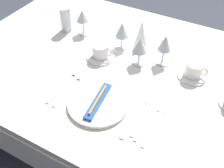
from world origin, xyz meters
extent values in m
plane|color=#383D47|center=(0.00, 0.00, 0.00)|extent=(6.00, 6.00, 0.00)
cube|color=silver|center=(0.00, 0.00, 0.72)|extent=(1.80, 1.10, 0.04)
cube|color=silver|center=(0.00, 0.55, 0.61)|extent=(1.80, 0.01, 0.18)
cylinder|color=brown|center=(-0.80, 0.45, 0.35)|extent=(0.07, 0.07, 0.70)
cylinder|color=white|center=(-0.04, -0.28, 0.75)|extent=(0.26, 0.26, 0.02)
cube|color=blue|center=(-0.04, -0.28, 0.76)|extent=(0.06, 0.21, 0.01)
cylinder|color=orange|center=(-0.04, -0.28, 0.78)|extent=(0.03, 0.17, 0.01)
cube|color=beige|center=(-0.20, -0.28, 0.74)|extent=(0.01, 0.19, 0.00)
cube|color=beige|center=(-0.20, -0.18, 0.74)|extent=(0.02, 0.04, 0.00)
cube|color=beige|center=(-0.23, -0.27, 0.74)|extent=(0.02, 0.20, 0.00)
cube|color=beige|center=(-0.23, -0.16, 0.74)|extent=(0.02, 0.04, 0.00)
cube|color=beige|center=(0.12, -0.28, 0.74)|extent=(0.02, 0.20, 0.00)
cube|color=beige|center=(0.12, -0.17, 0.74)|extent=(0.02, 0.06, 0.00)
cube|color=beige|center=(0.15, -0.27, 0.74)|extent=(0.02, 0.18, 0.00)
ellipsoid|color=beige|center=(0.14, -0.16, 0.74)|extent=(0.03, 0.04, 0.01)
cube|color=beige|center=(0.18, -0.28, 0.74)|extent=(0.02, 0.18, 0.00)
ellipsoid|color=beige|center=(0.18, -0.18, 0.74)|extent=(0.03, 0.04, 0.01)
cube|color=beige|center=(0.21, -0.29, 0.74)|extent=(0.01, 0.18, 0.00)
ellipsoid|color=beige|center=(0.21, -0.18, 0.74)|extent=(0.03, 0.04, 0.01)
cylinder|color=white|center=(-0.19, 0.01, 0.74)|extent=(0.14, 0.14, 0.01)
cylinder|color=white|center=(-0.19, 0.01, 0.78)|extent=(0.08, 0.08, 0.07)
torus|color=white|center=(-0.15, 0.01, 0.79)|extent=(0.05, 0.01, 0.05)
cylinder|color=white|center=(0.25, 0.09, 0.74)|extent=(0.14, 0.14, 0.01)
cylinder|color=white|center=(0.25, 0.09, 0.78)|extent=(0.08, 0.08, 0.07)
torus|color=white|center=(0.30, 0.09, 0.79)|extent=(0.05, 0.01, 0.05)
cylinder|color=silver|center=(-0.39, 0.15, 0.74)|extent=(0.07, 0.07, 0.01)
cylinder|color=silver|center=(-0.39, 0.15, 0.78)|extent=(0.01, 0.01, 0.07)
cone|color=silver|center=(-0.39, 0.15, 0.85)|extent=(0.07, 0.07, 0.06)
cylinder|color=silver|center=(-0.14, 0.13, 0.74)|extent=(0.06, 0.06, 0.01)
cylinder|color=silver|center=(-0.14, 0.13, 0.78)|extent=(0.01, 0.01, 0.06)
cone|color=silver|center=(-0.14, 0.13, 0.85)|extent=(0.07, 0.07, 0.08)
cylinder|color=silver|center=(-0.01, 0.06, 0.74)|extent=(0.07, 0.07, 0.01)
cylinder|color=silver|center=(-0.01, 0.06, 0.78)|extent=(0.01, 0.01, 0.07)
cone|color=silver|center=(-0.01, 0.06, 0.85)|extent=(0.07, 0.07, 0.07)
cylinder|color=silver|center=(0.09, 0.12, 0.74)|extent=(0.07, 0.07, 0.01)
cylinder|color=silver|center=(0.09, 0.12, 0.78)|extent=(0.01, 0.01, 0.07)
cone|color=silver|center=(0.09, 0.12, 0.86)|extent=(0.06, 0.06, 0.08)
cylinder|color=silver|center=(-0.49, 0.13, 0.81)|extent=(0.06, 0.06, 0.14)
cone|color=white|center=(-0.06, 0.19, 0.81)|extent=(0.08, 0.08, 0.15)
camera|label=1|loc=(0.37, -0.90, 1.57)|focal=42.49mm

